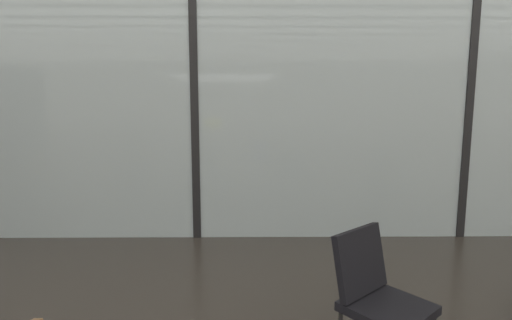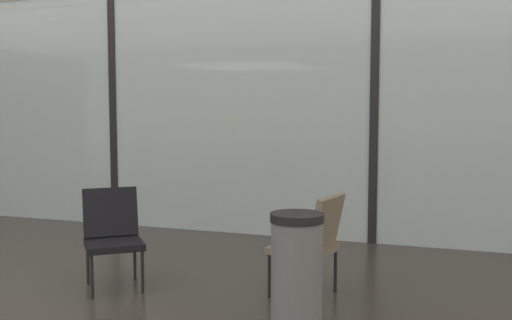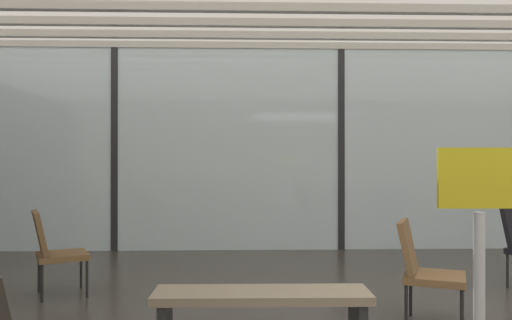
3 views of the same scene
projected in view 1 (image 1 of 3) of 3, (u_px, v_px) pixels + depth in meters
name	position (u px, v px, depth m)	size (l,w,h in m)	color
glass_curtain_wall	(195.00, 119.00, 4.78)	(14.00, 0.08, 3.12)	silver
window_mullion_1	(195.00, 119.00, 4.78)	(0.10, 0.12, 3.12)	black
window_mullion_2	(466.00, 119.00, 4.82)	(0.10, 0.12, 3.12)	black
parked_airplane	(273.00, 104.00, 9.49)	(12.28, 3.64, 3.64)	#B2BCD6
lounge_chair_2	(376.00, 289.00, 2.47)	(0.70, 0.71, 0.87)	black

